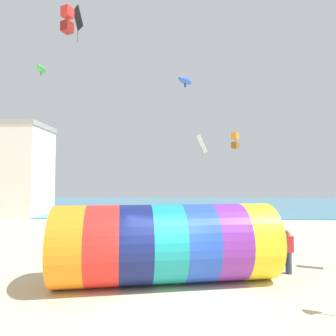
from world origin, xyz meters
The scene contains 10 objects.
ground_plane centered at (0.00, 0.00, 0.00)m, with size 120.00×120.00×0.00m, color beige.
sea centered at (0.00, 40.03, 0.05)m, with size 120.00×40.00×0.10m, color teal.
giant_inflatable_tube centered at (-0.03, 2.31, 1.36)m, with size 8.05×4.10×2.72m.
kite_handler centered at (4.63, 3.45, 0.86)m, with size 0.37×0.24×1.68m.
kite_white_diamond centered at (2.07, 12.86, 6.24)m, with size 0.69×0.99×2.21m.
kite_orange_box centered at (4.79, 14.85, 6.76)m, with size 0.64×0.64×1.30m.
kite_black_diamond centered at (-7.76, 15.06, 16.87)m, with size 1.10×1.18×2.77m.
kite_green_parafoil centered at (-7.71, 8.68, 10.20)m, with size 0.60×1.16×0.57m.
kite_red_box centered at (-6.22, 8.76, 13.21)m, with size 0.74×0.74×1.61m.
kite_blue_parafoil centered at (0.72, 6.03, 8.49)m, with size 0.88×1.02×0.50m.
Camera 1 is at (0.38, -8.39, 3.50)m, focal length 32.00 mm.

